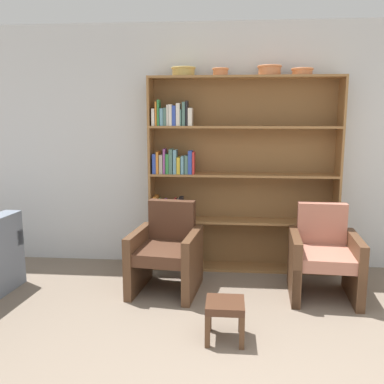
{
  "coord_description": "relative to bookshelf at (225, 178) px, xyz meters",
  "views": [
    {
      "loc": [
        -0.23,
        -2.07,
        1.74
      ],
      "look_at": [
        -0.61,
        2.3,
        0.95
      ],
      "focal_mm": 40.0,
      "sensor_mm": 36.0,
      "label": 1
    }
  ],
  "objects": [
    {
      "name": "bookshelf",
      "position": [
        0.0,
        0.0,
        0.0
      ],
      "size": [
        2.08,
        0.3,
        2.15
      ],
      "color": "olive",
      "rests_on": "ground"
    },
    {
      "name": "footstool",
      "position": [
        0.03,
        -1.63,
        -0.79
      ],
      "size": [
        0.3,
        0.3,
        0.32
      ],
      "color": "brown",
      "rests_on": "ground"
    },
    {
      "name": "bowl_cream",
      "position": [
        0.79,
        -0.02,
        1.15
      ],
      "size": [
        0.23,
        0.23,
        0.08
      ],
      "color": "#C67547",
      "rests_on": "bookshelf"
    },
    {
      "name": "armchair_cushioned",
      "position": [
        0.97,
        -0.69,
        -0.65
      ],
      "size": [
        0.68,
        0.72,
        0.87
      ],
      "rotation": [
        0.0,
        0.0,
        3.08
      ],
      "color": "brown",
      "rests_on": "ground"
    },
    {
      "name": "bowl_sage",
      "position": [
        -0.07,
        -0.02,
        1.16
      ],
      "size": [
        0.18,
        0.18,
        0.08
      ],
      "color": "#C67547",
      "rests_on": "bookshelf"
    },
    {
      "name": "armchair_leather",
      "position": [
        -0.57,
        -0.69,
        -0.65
      ],
      "size": [
        0.72,
        0.75,
        0.87
      ],
      "rotation": [
        0.0,
        0.0,
        3.02
      ],
      "color": "brown",
      "rests_on": "ground"
    },
    {
      "name": "bowl_terracotta",
      "position": [
        -0.47,
        -0.02,
        1.16
      ],
      "size": [
        0.26,
        0.26,
        0.1
      ],
      "color": "tan",
      "rests_on": "bookshelf"
    },
    {
      "name": "wall_back",
      "position": [
        0.27,
        0.17,
        0.33
      ],
      "size": [
        12.0,
        0.06,
        2.75
      ],
      "color": "silver",
      "rests_on": "ground"
    },
    {
      "name": "bowl_slate",
      "position": [
        0.45,
        -0.02,
        1.17
      ],
      "size": [
        0.26,
        0.26,
        0.11
      ],
      "color": "#C67547",
      "rests_on": "bookshelf"
    }
  ]
}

